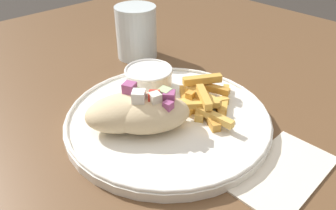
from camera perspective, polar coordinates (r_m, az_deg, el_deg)
name	(u,v)px	position (r m, az deg, el deg)	size (l,w,h in m)	color
table	(168,138)	(0.60, 0.00, -5.83)	(1.26, 1.26, 0.72)	brown
napkin	(283,173)	(0.46, 19.37, -11.04)	(0.16, 0.09, 0.00)	silver
plate	(168,118)	(0.51, 0.00, -2.28)	(0.32, 0.32, 0.02)	white
pita_sandwich_near	(149,113)	(0.47, -3.37, -1.41)	(0.14, 0.13, 0.06)	beige
pita_sandwich_far	(127,111)	(0.48, -7.07, -1.08)	(0.14, 0.12, 0.06)	beige
fries_pile	(202,101)	(0.52, 5.97, 0.72)	(0.13, 0.14, 0.04)	#E5B251
sauce_ramekin	(150,77)	(0.57, -3.16, 4.91)	(0.08, 0.08, 0.04)	white
water_glass	(137,34)	(0.71, -5.51, 12.13)	(0.09, 0.09, 0.11)	silver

